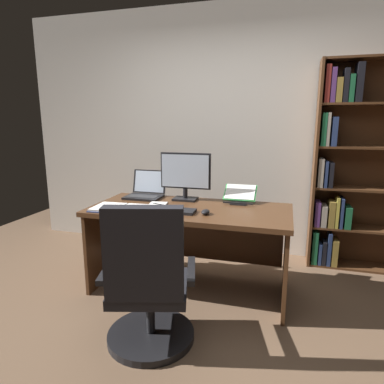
{
  "coord_description": "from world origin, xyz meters",
  "views": [
    {
      "loc": [
        0.55,
        -1.88,
        1.48
      ],
      "look_at": [
        -0.19,
        0.72,
        0.9
      ],
      "focal_mm": 31.1,
      "sensor_mm": 36.0,
      "label": 1
    }
  ],
  "objects": [
    {
      "name": "reading_stand_with_book",
      "position": [
        0.16,
        1.1,
        0.82
      ],
      "size": [
        0.29,
        0.26,
        0.14
      ],
      "color": "black",
      "rests_on": "desk"
    },
    {
      "name": "bookshelf",
      "position": [
        1.16,
        1.68,
        1.02
      ],
      "size": [
        0.89,
        0.27,
        2.06
      ],
      "color": "#4C2D19",
      "rests_on": "ground"
    },
    {
      "name": "office_chair",
      "position": [
        -0.26,
        -0.06,
        0.42
      ],
      "size": [
        0.69,
        0.6,
        1.0
      ],
      "rotation": [
        0.0,
        0.0,
        0.27
      ],
      "color": "black",
      "rests_on": "ground"
    },
    {
      "name": "computer_mouse",
      "position": [
        -0.05,
        0.61,
        0.77
      ],
      "size": [
        0.06,
        0.1,
        0.04
      ],
      "primitive_type": "ellipsoid",
      "color": "black",
      "rests_on": "desk"
    },
    {
      "name": "open_binder",
      "position": [
        -0.76,
        0.56,
        0.76
      ],
      "size": [
        0.5,
        0.31,
        0.02
      ],
      "rotation": [
        0.0,
        0.0,
        0.05
      ],
      "color": "navy",
      "rests_on": "desk"
    },
    {
      "name": "laptop",
      "position": [
        -0.76,
        1.05,
        0.81
      ],
      "size": [
        0.34,
        0.32,
        0.25
      ],
      "color": "black",
      "rests_on": "desk"
    },
    {
      "name": "wall_back",
      "position": [
        0.0,
        1.89,
        1.36
      ],
      "size": [
        5.08,
        0.12,
        2.71
      ],
      "primitive_type": "cube",
      "color": "beige",
      "rests_on": "ground"
    },
    {
      "name": "keyboard",
      "position": [
        -0.35,
        0.61,
        0.76
      ],
      "size": [
        0.42,
        0.15,
        0.02
      ],
      "primitive_type": "cube",
      "color": "black",
      "rests_on": "desk"
    },
    {
      "name": "pen",
      "position": [
        -0.51,
        0.77,
        0.77
      ],
      "size": [
        0.14,
        0.05,
        0.01
      ],
      "primitive_type": "cylinder",
      "rotation": [
        0.0,
        1.57,
        -0.32
      ],
      "color": "black",
      "rests_on": "notepad"
    },
    {
      "name": "desk",
      "position": [
        -0.23,
        0.85,
        0.55
      ],
      "size": [
        1.71,
        0.79,
        0.75
      ],
      "color": "#4C2D19",
      "rests_on": "ground"
    },
    {
      "name": "monitor",
      "position": [
        -0.35,
        1.04,
        0.98
      ],
      "size": [
        0.48,
        0.16,
        0.44
      ],
      "color": "black",
      "rests_on": "desk"
    },
    {
      "name": "notepad",
      "position": [
        -0.53,
        0.77,
        0.76
      ],
      "size": [
        0.17,
        0.23,
        0.01
      ],
      "primitive_type": "cube",
      "rotation": [
        0.0,
        0.0,
        0.12
      ],
      "color": "white",
      "rests_on": "desk"
    },
    {
      "name": "ground_plane",
      "position": [
        0.0,
        0.0,
        0.0
      ],
      "size": [
        6.71,
        6.71,
        0.0
      ],
      "primitive_type": "plane",
      "color": "brown"
    }
  ]
}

